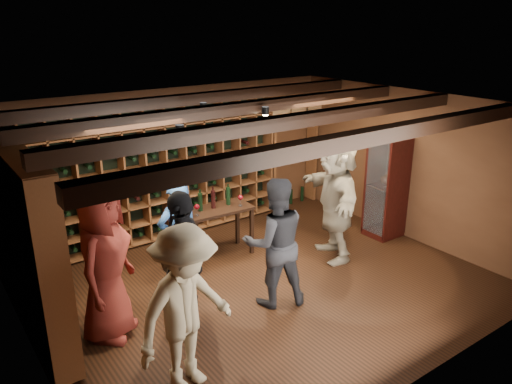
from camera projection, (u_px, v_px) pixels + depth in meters
ground at (264, 285)px, 7.05m from camera, size 6.00×6.00×0.00m
room_shell at (263, 114)px, 6.29m from camera, size 6.00×6.00×6.00m
wine_rack_back at (154, 174)px, 8.16m from camera, size 4.65×0.30×2.20m
wine_rack_left at (25, 240)px, 5.74m from camera, size 0.30×2.65×2.20m
crate_shelf at (293, 128)px, 9.64m from camera, size 1.20×0.32×2.07m
display_cabinet at (386, 188)px, 8.42m from camera, size 0.55×0.50×1.75m
man_blue_shirt at (179, 238)px, 6.67m from camera, size 0.59×0.40×1.57m
man_grey_suit at (275, 242)px, 6.36m from camera, size 1.02×0.91×1.73m
guest_red_floral at (104, 263)px, 5.66m from camera, size 1.07×1.08×1.89m
guest_woman_black at (184, 263)px, 5.76m from camera, size 1.02×1.07×1.79m
guest_khaki at (186, 310)px, 4.85m from camera, size 1.27×0.92×1.77m
guest_beige at (336, 198)px, 7.61m from camera, size 1.27×1.89×1.95m
tasting_table at (217, 213)px, 7.71m from camera, size 1.09×0.58×1.08m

